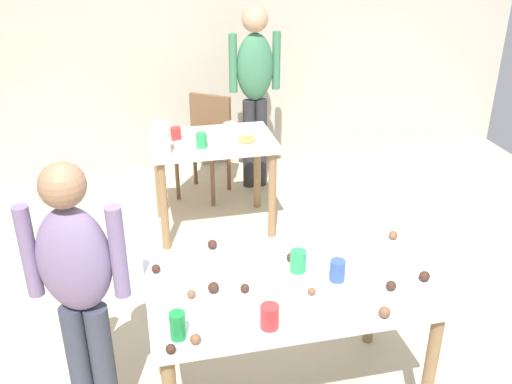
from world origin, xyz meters
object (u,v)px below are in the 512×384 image
Objects in this scene: person_adult_far at (255,82)px; mixing_bowl at (256,251)px; dining_table_near at (288,297)px; soda_can at (178,326)px; dining_table_far at (213,155)px; pitcher_far at (161,139)px; person_girl_near at (79,285)px; chair_far_table at (206,140)px.

mixing_bowl is (-0.53, -2.37, -0.19)m from person_adult_far.
soda_can is (-0.55, -0.29, 0.15)m from dining_table_near.
person_adult_far reaches higher than dining_table_far.
person_adult_far reaches higher than pitcher_far.
dining_table_near is 1.91m from dining_table_far.
mixing_bowl is at bearing 114.42° from dining_table_near.
person_adult_far is at bearing 61.83° from person_girl_near.
dining_table_near is at bearing -89.54° from chair_far_table.
pitcher_far is (0.09, 1.97, 0.06)m from soda_can.
mixing_bowl is 1.37× the size of soda_can.
dining_table_far is at bearing 64.79° from person_girl_near.
person_adult_far is at bearing 46.15° from pitcher_far.
mixing_bowl is at bearing -102.58° from person_adult_far.
person_adult_far is 6.91× the size of pitcher_far.
mixing_bowl is (0.84, 0.18, -0.06)m from person_girl_near.
person_girl_near reaches higher than dining_table_far.
soda_can reaches higher than chair_far_table.
soda_can is at bearing -130.80° from mixing_bowl.
dining_table_near is 10.84× the size of soda_can.
person_adult_far reaches higher than mixing_bowl.
dining_table_near is 2.65m from person_adult_far.
pitcher_far reaches higher than dining_table_near.
person_girl_near is 0.86m from mixing_bowl.
chair_far_table is 7.13× the size of soda_can.
person_adult_far is 2.43m from mixing_bowl.
dining_table_far is 0.67m from chair_far_table.
dining_table_near is 0.96m from person_girl_near.
chair_far_table is 2.71m from person_girl_near.
soda_can is (-0.44, -0.51, 0.02)m from mixing_bowl.
dining_table_near is 5.66× the size of pitcher_far.
dining_table_far is 2.25m from soda_can.
pitcher_far reaches higher than soda_can.
chair_far_table is 3.72× the size of pitcher_far.
mixing_bowl is at bearing -76.44° from pitcher_far.
person_girl_near reaches higher than pitcher_far.
soda_can is 1.97m from pitcher_far.
soda_can is at bearing -100.44° from chair_far_table.
dining_table_near is 0.64m from soda_can.
chair_far_table is at bearing 87.98° from mixing_bowl.
dining_table_far is at bearing 88.64° from mixing_bowl.
person_adult_far reaches higher than person_girl_near.
person_girl_near reaches higher than dining_table_near.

